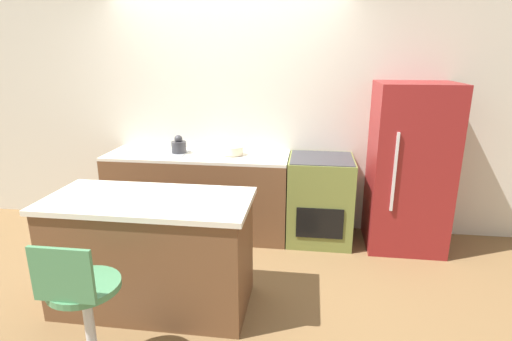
% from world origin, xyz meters
% --- Properties ---
extents(ground_plane, '(14.00, 14.00, 0.00)m').
position_xyz_m(ground_plane, '(0.00, 0.00, 0.00)').
color(ground_plane, brown).
extents(wall_back, '(8.00, 0.06, 2.60)m').
position_xyz_m(wall_back, '(0.00, 0.67, 1.30)').
color(wall_back, beige).
rests_on(wall_back, ground_plane).
extents(back_counter, '(1.93, 0.62, 0.90)m').
position_xyz_m(back_counter, '(-0.29, 0.33, 0.45)').
color(back_counter, brown).
rests_on(back_counter, ground_plane).
extents(kitchen_island, '(1.53, 0.72, 0.89)m').
position_xyz_m(kitchen_island, '(-0.28, -1.02, 0.45)').
color(kitchen_island, brown).
rests_on(kitchen_island, ground_plane).
extents(oven_range, '(0.66, 0.63, 0.90)m').
position_xyz_m(oven_range, '(1.01, 0.33, 0.45)').
color(oven_range, olive).
rests_on(oven_range, ground_plane).
extents(refrigerator, '(0.74, 0.67, 1.66)m').
position_xyz_m(refrigerator, '(1.87, 0.32, 0.83)').
color(refrigerator, maroon).
rests_on(refrigerator, ground_plane).
extents(stool_chair, '(0.42, 0.42, 0.94)m').
position_xyz_m(stool_chair, '(-0.39, -1.78, 0.46)').
color(stool_chair, '#B7B7BC').
rests_on(stool_chair, ground_plane).
extents(kettle, '(0.16, 0.16, 0.19)m').
position_xyz_m(kettle, '(-0.49, 0.34, 0.97)').
color(kettle, '#333338').
rests_on(kettle, back_counter).
extents(mixing_bowl, '(0.21, 0.21, 0.09)m').
position_xyz_m(mixing_bowl, '(0.10, 0.34, 0.94)').
color(mixing_bowl, beige).
rests_on(mixing_bowl, back_counter).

